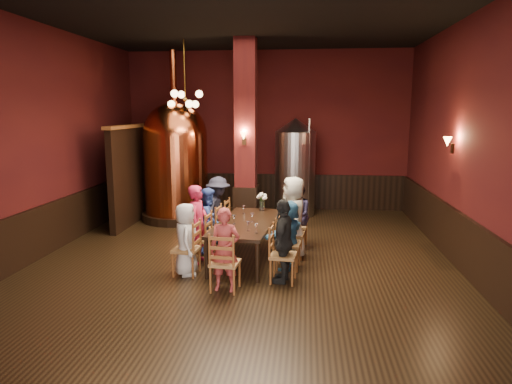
# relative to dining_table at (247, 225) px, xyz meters

# --- Properties ---
(room) EXTENTS (10.00, 10.02, 4.50)m
(room) POSITION_rel_dining_table_xyz_m (-0.05, -0.18, 1.56)
(room) COLOR black
(room) RESTS_ON ground
(wainscot_right) EXTENTS (0.08, 9.90, 1.00)m
(wainscot_right) POSITION_rel_dining_table_xyz_m (3.91, -0.18, -0.19)
(wainscot_right) COLOR black
(wainscot_right) RESTS_ON ground
(wainscot_back) EXTENTS (7.90, 0.08, 1.00)m
(wainscot_back) POSITION_rel_dining_table_xyz_m (-0.05, 4.78, -0.19)
(wainscot_back) COLOR black
(wainscot_back) RESTS_ON ground
(wainscot_left) EXTENTS (0.08, 9.90, 1.00)m
(wainscot_left) POSITION_rel_dining_table_xyz_m (-4.01, -0.18, -0.19)
(wainscot_left) COLOR black
(wainscot_left) RESTS_ON ground
(column) EXTENTS (0.58, 0.58, 4.50)m
(column) POSITION_rel_dining_table_xyz_m (-0.35, 2.62, 1.56)
(column) COLOR #49120F
(column) RESTS_ON ground
(partition) EXTENTS (0.22, 3.50, 2.40)m
(partition) POSITION_rel_dining_table_xyz_m (-3.25, 3.02, 0.51)
(partition) COLOR black
(partition) RESTS_ON ground
(pendant_cluster) EXTENTS (0.90, 0.90, 1.70)m
(pendant_cluster) POSITION_rel_dining_table_xyz_m (-1.85, 2.72, 2.41)
(pendant_cluster) COLOR #A57226
(pendant_cluster) RESTS_ON room
(sconce_wall) EXTENTS (0.20, 0.20, 0.36)m
(sconce_wall) POSITION_rel_dining_table_xyz_m (3.85, 0.62, 1.51)
(sconce_wall) COLOR black
(sconce_wall) RESTS_ON room
(sconce_column) EXTENTS (0.20, 0.20, 0.36)m
(sconce_column) POSITION_rel_dining_table_xyz_m (-0.35, 2.32, 1.51)
(sconce_column) COLOR black
(sconce_column) RESTS_ON column
(dining_table) EXTENTS (1.22, 2.48, 0.75)m
(dining_table) POSITION_rel_dining_table_xyz_m (0.00, 0.00, 0.00)
(dining_table) COLOR black
(dining_table) RESTS_ON ground
(chair_0) EXTENTS (0.50, 0.50, 0.92)m
(chair_0) POSITION_rel_dining_table_xyz_m (-0.94, -0.92, -0.23)
(chair_0) COLOR brown
(chair_0) RESTS_ON ground
(person_0) EXTENTS (0.55, 0.70, 1.27)m
(person_0) POSITION_rel_dining_table_xyz_m (-0.94, -0.92, -0.05)
(person_0) COLOR silver
(person_0) RESTS_ON ground
(chair_1) EXTENTS (0.50, 0.50, 0.92)m
(chair_1) POSITION_rel_dining_table_xyz_m (-0.88, -0.25, -0.23)
(chair_1) COLOR brown
(chair_1) RESTS_ON ground
(person_1) EXTENTS (0.43, 0.58, 1.47)m
(person_1) POSITION_rel_dining_table_xyz_m (-0.88, -0.25, 0.05)
(person_1) COLOR #AE1D3F
(person_1) RESTS_ON ground
(chair_2) EXTENTS (0.50, 0.50, 0.92)m
(chair_2) POSITION_rel_dining_table_xyz_m (-0.82, 0.41, -0.23)
(chair_2) COLOR brown
(chair_2) RESTS_ON ground
(person_2) EXTENTS (0.32, 0.64, 1.31)m
(person_2) POSITION_rel_dining_table_xyz_m (-0.82, 0.41, -0.03)
(person_2) COLOR #2A408E
(person_2) RESTS_ON ground
(chair_3) EXTENTS (0.50, 0.50, 0.92)m
(chair_3) POSITION_rel_dining_table_xyz_m (-0.75, 1.07, -0.23)
(chair_3) COLOR brown
(chair_3) RESTS_ON ground
(person_3) EXTENTS (0.67, 1.00, 1.44)m
(person_3) POSITION_rel_dining_table_xyz_m (-0.75, 1.07, 0.03)
(person_3) COLOR black
(person_3) RESTS_ON ground
(chair_4) EXTENTS (0.50, 0.50, 0.92)m
(chair_4) POSITION_rel_dining_table_xyz_m (0.75, -1.07, -0.23)
(chair_4) COLOR brown
(chair_4) RESTS_ON ground
(person_4) EXTENTS (0.48, 0.87, 1.41)m
(person_4) POSITION_rel_dining_table_xyz_m (0.75, -1.07, 0.01)
(person_4) COLOR black
(person_4) RESTS_ON ground
(chair_5) EXTENTS (0.50, 0.50, 0.92)m
(chair_5) POSITION_rel_dining_table_xyz_m (0.82, -0.41, -0.23)
(chair_5) COLOR brown
(chair_5) RESTS_ON ground
(person_5) EXTENTS (0.83, 1.22, 1.26)m
(person_5) POSITION_rel_dining_table_xyz_m (0.82, -0.41, -0.06)
(person_5) COLOR teal
(person_5) RESTS_ON ground
(chair_6) EXTENTS (0.50, 0.50, 0.92)m
(chair_6) POSITION_rel_dining_table_xyz_m (0.88, 0.25, -0.23)
(chair_6) COLOR brown
(chair_6) RESTS_ON ground
(person_6) EXTENTS (0.68, 0.87, 1.59)m
(person_6) POSITION_rel_dining_table_xyz_m (0.88, 0.25, 0.11)
(person_6) COLOR beige
(person_6) RESTS_ON ground
(chair_7) EXTENTS (0.50, 0.50, 0.92)m
(chair_7) POSITION_rel_dining_table_xyz_m (0.94, 0.92, -0.23)
(chair_7) COLOR brown
(chair_7) RESTS_ON ground
(person_7) EXTENTS (0.45, 0.71, 1.36)m
(person_7) POSITION_rel_dining_table_xyz_m (0.94, 0.92, -0.01)
(person_7) COLOR black
(person_7) RESTS_ON ground
(chair_8) EXTENTS (0.50, 0.50, 0.92)m
(chair_8) POSITION_rel_dining_table_xyz_m (-0.14, -1.54, -0.23)
(chair_8) COLOR brown
(chair_8) RESTS_ON ground
(person_8) EXTENTS (0.50, 0.35, 1.33)m
(person_8) POSITION_rel_dining_table_xyz_m (-0.14, -1.54, -0.02)
(person_8) COLOR #9D3434
(person_8) RESTS_ON ground
(copper_kettle) EXTENTS (1.84, 1.84, 4.30)m
(copper_kettle) POSITION_rel_dining_table_xyz_m (-2.23, 3.06, 0.88)
(copper_kettle) COLOR black
(copper_kettle) RESTS_ON ground
(steel_vessel) EXTENTS (1.27, 1.27, 2.63)m
(steel_vessel) POSITION_rel_dining_table_xyz_m (0.81, 3.95, 0.63)
(steel_vessel) COLOR #B2B2B7
(steel_vessel) RESTS_ON ground
(rose_vase) EXTENTS (0.23, 0.23, 0.39)m
(rose_vase) POSITION_rel_dining_table_xyz_m (0.20, 0.99, 0.32)
(rose_vase) COLOR white
(rose_vase) RESTS_ON dining_table
(wine_glass_0) EXTENTS (0.07, 0.07, 0.17)m
(wine_glass_0) POSITION_rel_dining_table_xyz_m (-0.25, -0.92, 0.15)
(wine_glass_0) COLOR white
(wine_glass_0) RESTS_ON dining_table
(wine_glass_1) EXTENTS (0.07, 0.07, 0.17)m
(wine_glass_1) POSITION_rel_dining_table_xyz_m (-0.14, 0.64, 0.15)
(wine_glass_1) COLOR white
(wine_glass_1) RESTS_ON dining_table
(wine_glass_2) EXTENTS (0.07, 0.07, 0.17)m
(wine_glass_2) POSITION_rel_dining_table_xyz_m (0.12, -0.67, 0.15)
(wine_glass_2) COLOR white
(wine_glass_2) RESTS_ON dining_table
(wine_glass_3) EXTENTS (0.07, 0.07, 0.17)m
(wine_glass_3) POSITION_rel_dining_table_xyz_m (-0.21, -0.21, 0.15)
(wine_glass_3) COLOR white
(wine_glass_3) RESTS_ON dining_table
(wine_glass_4) EXTENTS (0.07, 0.07, 0.17)m
(wine_glass_4) POSITION_rel_dining_table_xyz_m (0.10, -0.01, 0.15)
(wine_glass_4) COLOR white
(wine_glass_4) RESTS_ON dining_table
(wine_glass_5) EXTENTS (0.07, 0.07, 0.17)m
(wine_glass_5) POSITION_rel_dining_table_xyz_m (0.27, -0.81, 0.15)
(wine_glass_5) COLOR white
(wine_glass_5) RESTS_ON dining_table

